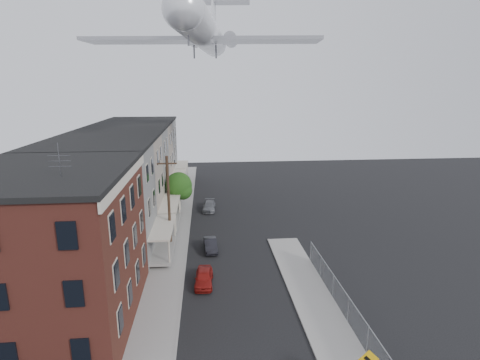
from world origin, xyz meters
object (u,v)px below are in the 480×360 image
(car_mid, at_px, (210,245))
(airplane, at_px, (204,32))
(utility_pole, at_px, (169,202))
(street_tree, at_px, (180,187))
(car_near, at_px, (204,277))
(car_far, at_px, (209,206))

(car_mid, distance_m, airplane, 24.04)
(utility_pole, xyz_separation_m, street_tree, (0.33, 9.92, -1.22))
(street_tree, height_order, car_near, street_tree)
(utility_pole, distance_m, car_far, 12.42)
(airplane, bearing_deg, utility_pole, -107.54)
(car_mid, bearing_deg, car_near, -99.87)
(street_tree, height_order, airplane, airplane)
(car_mid, bearing_deg, street_tree, 103.47)
(utility_pole, distance_m, car_near, 8.83)
(street_tree, height_order, car_far, street_tree)
(car_near, distance_m, car_far, 18.24)
(car_far, distance_m, airplane, 20.58)
(street_tree, bearing_deg, airplane, 26.36)
(utility_pole, height_order, car_mid, utility_pole)
(car_near, bearing_deg, car_mid, 87.19)
(street_tree, relative_size, car_mid, 1.58)
(utility_pole, relative_size, street_tree, 1.73)
(utility_pole, xyz_separation_m, car_near, (3.19, -7.15, -4.09))
(airplane, bearing_deg, car_far, -74.06)
(car_mid, xyz_separation_m, airplane, (-0.14, 12.45, 20.56))
(street_tree, distance_m, car_mid, 11.71)
(car_far, bearing_deg, street_tree, -158.09)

